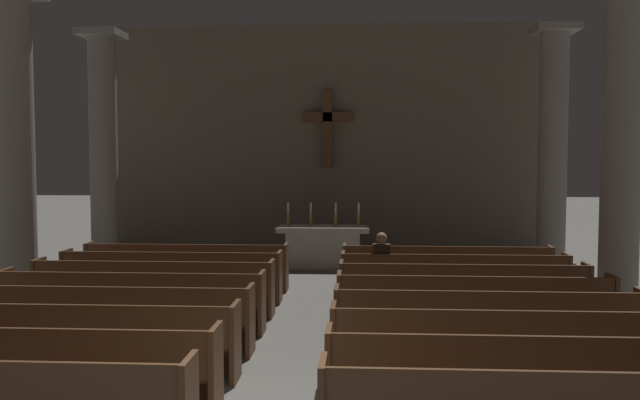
# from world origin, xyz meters

# --- Properties ---
(pew_left_row_2) EXTENTS (4.07, 0.50, 0.95)m
(pew_left_row_2) POSITION_xyz_m (-2.59, 1.07, 0.48)
(pew_left_row_2) COLOR brown
(pew_left_row_2) RESTS_ON ground
(pew_left_row_3) EXTENTS (4.07, 0.50, 0.95)m
(pew_left_row_3) POSITION_xyz_m (-2.59, 2.18, 0.48)
(pew_left_row_3) COLOR brown
(pew_left_row_3) RESTS_ON ground
(pew_left_row_4) EXTENTS (4.07, 0.50, 0.95)m
(pew_left_row_4) POSITION_xyz_m (-2.59, 3.29, 0.48)
(pew_left_row_4) COLOR brown
(pew_left_row_4) RESTS_ON ground
(pew_left_row_5) EXTENTS (4.07, 0.50, 0.95)m
(pew_left_row_5) POSITION_xyz_m (-2.59, 4.39, 0.48)
(pew_left_row_5) COLOR brown
(pew_left_row_5) RESTS_ON ground
(pew_left_row_6) EXTENTS (4.07, 0.50, 0.95)m
(pew_left_row_6) POSITION_xyz_m (-2.59, 5.50, 0.48)
(pew_left_row_6) COLOR brown
(pew_left_row_6) RESTS_ON ground
(pew_left_row_7) EXTENTS (4.07, 0.50, 0.95)m
(pew_left_row_7) POSITION_xyz_m (-2.59, 6.61, 0.48)
(pew_left_row_7) COLOR brown
(pew_left_row_7) RESTS_ON ground
(pew_left_row_8) EXTENTS (4.07, 0.50, 0.95)m
(pew_left_row_8) POSITION_xyz_m (-2.59, 7.72, 0.48)
(pew_left_row_8) COLOR brown
(pew_left_row_8) RESTS_ON ground
(pew_right_row_2) EXTENTS (4.07, 0.50, 0.95)m
(pew_right_row_2) POSITION_xyz_m (2.59, 1.07, 0.48)
(pew_right_row_2) COLOR brown
(pew_right_row_2) RESTS_ON ground
(pew_right_row_3) EXTENTS (4.07, 0.50, 0.95)m
(pew_right_row_3) POSITION_xyz_m (2.59, 2.18, 0.48)
(pew_right_row_3) COLOR brown
(pew_right_row_3) RESTS_ON ground
(pew_right_row_4) EXTENTS (4.07, 0.50, 0.95)m
(pew_right_row_4) POSITION_xyz_m (2.59, 3.29, 0.48)
(pew_right_row_4) COLOR brown
(pew_right_row_4) RESTS_ON ground
(pew_right_row_5) EXTENTS (4.07, 0.50, 0.95)m
(pew_right_row_5) POSITION_xyz_m (2.59, 4.39, 0.48)
(pew_right_row_5) COLOR brown
(pew_right_row_5) RESTS_ON ground
(pew_right_row_6) EXTENTS (4.07, 0.50, 0.95)m
(pew_right_row_6) POSITION_xyz_m (2.59, 5.50, 0.48)
(pew_right_row_6) COLOR brown
(pew_right_row_6) RESTS_ON ground
(pew_right_row_7) EXTENTS (4.07, 0.50, 0.95)m
(pew_right_row_7) POSITION_xyz_m (2.59, 6.61, 0.48)
(pew_right_row_7) COLOR brown
(pew_right_row_7) RESTS_ON ground
(pew_right_row_8) EXTENTS (4.07, 0.50, 0.95)m
(pew_right_row_8) POSITION_xyz_m (2.59, 7.72, 0.48)
(pew_right_row_8) COLOR brown
(pew_right_row_8) RESTS_ON ground
(column_left_second) EXTENTS (1.01, 1.01, 5.75)m
(column_left_second) POSITION_xyz_m (-5.44, 6.51, 2.79)
(column_left_second) COLOR gray
(column_left_second) RESTS_ON ground
(column_right_second) EXTENTS (1.01, 1.01, 5.75)m
(column_right_second) POSITION_xyz_m (5.44, 6.51, 2.79)
(column_right_second) COLOR gray
(column_right_second) RESTS_ON ground
(column_left_third) EXTENTS (1.01, 1.01, 5.75)m
(column_left_third) POSITION_xyz_m (-5.44, 10.85, 2.79)
(column_left_third) COLOR gray
(column_left_third) RESTS_ON ground
(column_right_third) EXTENTS (1.01, 1.01, 5.75)m
(column_right_third) POSITION_xyz_m (5.44, 10.85, 2.79)
(column_right_third) COLOR gray
(column_right_third) RESTS_ON ground
(altar) EXTENTS (2.20, 0.90, 1.01)m
(altar) POSITION_xyz_m (0.00, 10.64, 0.53)
(altar) COLOR #A8A399
(altar) RESTS_ON ground
(candlestick_outer_left) EXTENTS (0.16, 0.16, 0.56)m
(candlestick_outer_left) POSITION_xyz_m (-0.85, 10.64, 1.18)
(candlestick_outer_left) COLOR #B79338
(candlestick_outer_left) RESTS_ON altar
(candlestick_inner_left) EXTENTS (0.16, 0.16, 0.56)m
(candlestick_inner_left) POSITION_xyz_m (-0.30, 10.64, 1.18)
(candlestick_inner_left) COLOR #B79338
(candlestick_inner_left) RESTS_ON altar
(candlestick_inner_right) EXTENTS (0.16, 0.16, 0.56)m
(candlestick_inner_right) POSITION_xyz_m (0.30, 10.64, 1.18)
(candlestick_inner_right) COLOR #B79338
(candlestick_inner_right) RESTS_ON altar
(candlestick_outer_right) EXTENTS (0.16, 0.16, 0.56)m
(candlestick_outer_right) POSITION_xyz_m (0.85, 10.64, 1.18)
(candlestick_outer_right) COLOR #B79338
(candlestick_outer_right) RESTS_ON altar
(apse_with_cross) EXTENTS (11.96, 0.50, 6.24)m
(apse_with_cross) POSITION_xyz_m (0.00, 13.02, 3.12)
(apse_with_cross) COLOR #706656
(apse_with_cross) RESTS_ON ground
(lone_worshipper) EXTENTS (0.32, 0.43, 1.32)m
(lone_worshipper) POSITION_xyz_m (1.28, 6.65, 0.69)
(lone_worshipper) COLOR #26262B
(lone_worshipper) RESTS_ON ground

